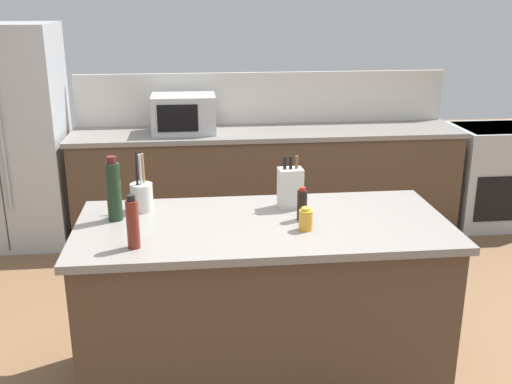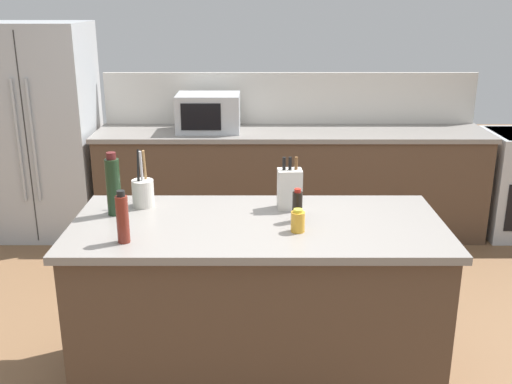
{
  "view_description": "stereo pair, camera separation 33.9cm",
  "coord_description": "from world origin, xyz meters",
  "px_view_note": "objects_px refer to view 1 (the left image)",
  "views": [
    {
      "loc": [
        -0.35,
        -2.86,
        2.05
      ],
      "look_at": [
        0.0,
        0.35,
        0.99
      ],
      "focal_mm": 42.0,
      "sensor_mm": 36.0,
      "label": 1
    },
    {
      "loc": [
        -0.01,
        -2.88,
        2.05
      ],
      "look_at": [
        0.0,
        0.35,
        0.99
      ],
      "focal_mm": 42.0,
      "sensor_mm": 36.0,
      "label": 2
    }
  ],
  "objects_px": {
    "microwave": "(184,114)",
    "knife_block": "(290,187)",
    "utensil_crock": "(142,196)",
    "honey_jar": "(306,219)",
    "vinegar_bottle": "(133,223)",
    "refrigerator": "(9,137)",
    "soy_sauce_bottle": "(302,205)",
    "wine_bottle": "(114,190)",
    "range_oven": "(493,175)"
  },
  "relations": [
    {
      "from": "honey_jar",
      "to": "vinegar_bottle",
      "type": "distance_m",
      "value": 0.84
    },
    {
      "from": "range_oven",
      "to": "honey_jar",
      "type": "height_order",
      "value": "honey_jar"
    },
    {
      "from": "range_oven",
      "to": "wine_bottle",
      "type": "height_order",
      "value": "wine_bottle"
    },
    {
      "from": "range_oven",
      "to": "honey_jar",
      "type": "bearing_deg",
      "value": -133.63
    },
    {
      "from": "soy_sauce_bottle",
      "to": "refrigerator",
      "type": "bearing_deg",
      "value": 133.06
    },
    {
      "from": "range_oven",
      "to": "wine_bottle",
      "type": "bearing_deg",
      "value": -146.78
    },
    {
      "from": "microwave",
      "to": "wine_bottle",
      "type": "distance_m",
      "value": 2.1
    },
    {
      "from": "knife_block",
      "to": "honey_jar",
      "type": "xyz_separation_m",
      "value": [
        0.02,
        -0.34,
        -0.06
      ]
    },
    {
      "from": "microwave",
      "to": "refrigerator",
      "type": "bearing_deg",
      "value": 177.99
    },
    {
      "from": "refrigerator",
      "to": "vinegar_bottle",
      "type": "height_order",
      "value": "refrigerator"
    },
    {
      "from": "refrigerator",
      "to": "knife_block",
      "type": "distance_m",
      "value": 2.89
    },
    {
      "from": "refrigerator",
      "to": "soy_sauce_bottle",
      "type": "bearing_deg",
      "value": -46.94
    },
    {
      "from": "range_oven",
      "to": "soy_sauce_bottle",
      "type": "xyz_separation_m",
      "value": [
        -2.21,
        -2.18,
        0.56
      ]
    },
    {
      "from": "range_oven",
      "to": "microwave",
      "type": "height_order",
      "value": "microwave"
    },
    {
      "from": "refrigerator",
      "to": "vinegar_bottle",
      "type": "bearing_deg",
      "value": -63.51
    },
    {
      "from": "range_oven",
      "to": "microwave",
      "type": "relative_size",
      "value": 1.72
    },
    {
      "from": "wine_bottle",
      "to": "knife_block",
      "type": "bearing_deg",
      "value": 5.89
    },
    {
      "from": "honey_jar",
      "to": "vinegar_bottle",
      "type": "relative_size",
      "value": 0.46
    },
    {
      "from": "soy_sauce_bottle",
      "to": "wine_bottle",
      "type": "distance_m",
      "value": 0.97
    },
    {
      "from": "microwave",
      "to": "vinegar_bottle",
      "type": "height_order",
      "value": "microwave"
    },
    {
      "from": "wine_bottle",
      "to": "honey_jar",
      "type": "bearing_deg",
      "value": -14.42
    },
    {
      "from": "utensil_crock",
      "to": "soy_sauce_bottle",
      "type": "bearing_deg",
      "value": -15.72
    },
    {
      "from": "utensil_crock",
      "to": "knife_block",
      "type": "bearing_deg",
      "value": -2.41
    },
    {
      "from": "refrigerator",
      "to": "soy_sauce_bottle",
      "type": "distance_m",
      "value": 3.06
    },
    {
      "from": "honey_jar",
      "to": "wine_bottle",
      "type": "height_order",
      "value": "wine_bottle"
    },
    {
      "from": "refrigerator",
      "to": "microwave",
      "type": "distance_m",
      "value": 1.48
    },
    {
      "from": "vinegar_bottle",
      "to": "range_oven",
      "type": "bearing_deg",
      "value": 38.9
    },
    {
      "from": "range_oven",
      "to": "utensil_crock",
      "type": "height_order",
      "value": "utensil_crock"
    },
    {
      "from": "microwave",
      "to": "honey_jar",
      "type": "bearing_deg",
      "value": -75.19
    },
    {
      "from": "refrigerator",
      "to": "range_oven",
      "type": "bearing_deg",
      "value": -0.69
    },
    {
      "from": "microwave",
      "to": "honey_jar",
      "type": "distance_m",
      "value": 2.4
    },
    {
      "from": "knife_block",
      "to": "utensil_crock",
      "type": "distance_m",
      "value": 0.81
    },
    {
      "from": "refrigerator",
      "to": "microwave",
      "type": "bearing_deg",
      "value": -2.01
    },
    {
      "from": "range_oven",
      "to": "knife_block",
      "type": "height_order",
      "value": "knife_block"
    },
    {
      "from": "microwave",
      "to": "soy_sauce_bottle",
      "type": "height_order",
      "value": "microwave"
    },
    {
      "from": "utensil_crock",
      "to": "honey_jar",
      "type": "height_order",
      "value": "utensil_crock"
    },
    {
      "from": "soy_sauce_bottle",
      "to": "vinegar_bottle",
      "type": "height_order",
      "value": "vinegar_bottle"
    },
    {
      "from": "microwave",
      "to": "knife_block",
      "type": "bearing_deg",
      "value": -73.38
    },
    {
      "from": "range_oven",
      "to": "vinegar_bottle",
      "type": "xyz_separation_m",
      "value": [
        -3.04,
        -2.46,
        0.59
      ]
    },
    {
      "from": "knife_block",
      "to": "honey_jar",
      "type": "relative_size",
      "value": 2.47
    },
    {
      "from": "wine_bottle",
      "to": "vinegar_bottle",
      "type": "bearing_deg",
      "value": -71.58
    },
    {
      "from": "range_oven",
      "to": "vinegar_bottle",
      "type": "relative_size",
      "value": 3.59
    },
    {
      "from": "utensil_crock",
      "to": "vinegar_bottle",
      "type": "bearing_deg",
      "value": -90.18
    },
    {
      "from": "microwave",
      "to": "vinegar_bottle",
      "type": "relative_size",
      "value": 2.08
    },
    {
      "from": "microwave",
      "to": "utensil_crock",
      "type": "height_order",
      "value": "utensil_crock"
    },
    {
      "from": "refrigerator",
      "to": "knife_block",
      "type": "relative_size",
      "value": 6.37
    },
    {
      "from": "microwave",
      "to": "knife_block",
      "type": "height_order",
      "value": "microwave"
    },
    {
      "from": "honey_jar",
      "to": "refrigerator",
      "type": "bearing_deg",
      "value": 131.23
    },
    {
      "from": "microwave",
      "to": "wine_bottle",
      "type": "height_order",
      "value": "wine_bottle"
    },
    {
      "from": "microwave",
      "to": "vinegar_bottle",
      "type": "xyz_separation_m",
      "value": [
        -0.22,
        -2.46,
        -0.04
      ]
    }
  ]
}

